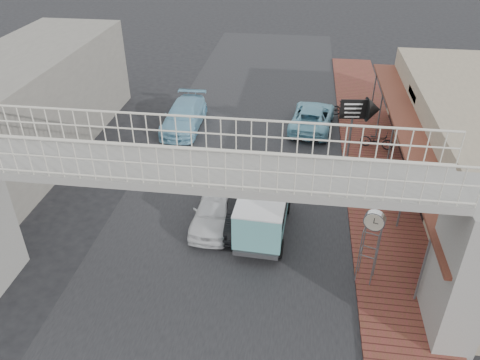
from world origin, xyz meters
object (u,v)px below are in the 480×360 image
(dark_sedan, at_px, (249,204))
(arrow_sign, at_px, (371,110))
(angkot_van, at_px, (263,206))
(motorcycle_far, at_px, (344,109))
(white_hatchback, at_px, (215,208))
(motorcycle_near, at_px, (377,140))
(angkot_curb, at_px, (312,117))
(angkot_far, at_px, (184,116))
(street_clock, at_px, (374,224))

(dark_sedan, relative_size, arrow_sign, 1.35)
(angkot_van, height_order, arrow_sign, arrow_sign)
(motorcycle_far, bearing_deg, arrow_sign, -167.83)
(white_hatchback, relative_size, angkot_van, 0.96)
(motorcycle_far, xyz_separation_m, arrow_sign, (0.72, -5.28, 2.22))
(motorcycle_near, bearing_deg, angkot_curb, 71.46)
(angkot_van, distance_m, arrow_sign, 8.02)
(white_hatchback, relative_size, dark_sedan, 0.89)
(angkot_curb, xyz_separation_m, arrow_sign, (2.62, -3.60, 2.12))
(angkot_far, xyz_separation_m, motorcycle_near, (10.67, -1.27, -0.17))
(angkot_far, bearing_deg, angkot_van, -59.68)
(angkot_curb, bearing_deg, arrow_sign, 133.30)
(angkot_curb, relative_size, street_clock, 1.66)
(dark_sedan, height_order, angkot_curb, dark_sedan)
(angkot_van, height_order, street_clock, street_clock)
(dark_sedan, xyz_separation_m, angkot_far, (-4.73, 8.25, -0.02))
(white_hatchback, bearing_deg, angkot_van, -9.87)
(angkot_van, relative_size, motorcycle_far, 2.64)
(angkot_curb, xyz_separation_m, motorcycle_near, (3.38, -2.24, -0.12))
(motorcycle_far, distance_m, street_clock, 14.11)
(motorcycle_near, relative_size, arrow_sign, 0.51)
(arrow_sign, bearing_deg, angkot_van, -131.77)
(dark_sedan, relative_size, motorcycle_far, 2.86)
(dark_sedan, relative_size, motorcycle_near, 2.62)
(white_hatchback, bearing_deg, street_clock, -22.68)
(angkot_far, relative_size, angkot_van, 1.20)
(angkot_far, relative_size, motorcycle_near, 2.90)
(white_hatchback, xyz_separation_m, angkot_far, (-3.39, 8.66, 0.04))
(angkot_curb, bearing_deg, motorcycle_far, -131.24)
(dark_sedan, bearing_deg, motorcycle_near, 48.30)
(angkot_van, bearing_deg, angkot_far, 123.53)
(dark_sedan, relative_size, street_clock, 1.55)
(white_hatchback, bearing_deg, angkot_curb, 69.93)
(white_hatchback, height_order, arrow_sign, arrow_sign)
(motorcycle_near, distance_m, street_clock, 10.34)
(angkot_curb, bearing_deg, white_hatchback, 75.22)
(white_hatchback, height_order, angkot_van, angkot_van)
(arrow_sign, bearing_deg, motorcycle_near, 53.87)
(white_hatchback, bearing_deg, arrow_sign, 44.76)
(dark_sedan, relative_size, angkot_far, 0.90)
(angkot_far, relative_size, street_clock, 1.72)
(angkot_van, height_order, motorcycle_far, angkot_van)
(motorcycle_far, relative_size, street_clock, 0.54)
(angkot_curb, bearing_deg, angkot_far, 14.87)
(dark_sedan, bearing_deg, arrow_sign, 46.07)
(angkot_far, xyz_separation_m, angkot_van, (5.39, -9.07, 0.55))
(angkot_curb, bearing_deg, motorcycle_near, 153.71)
(angkot_curb, xyz_separation_m, motorcycle_far, (1.90, 1.68, -0.10))
(dark_sedan, bearing_deg, angkot_van, -52.91)
(dark_sedan, height_order, motorcycle_near, dark_sedan)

